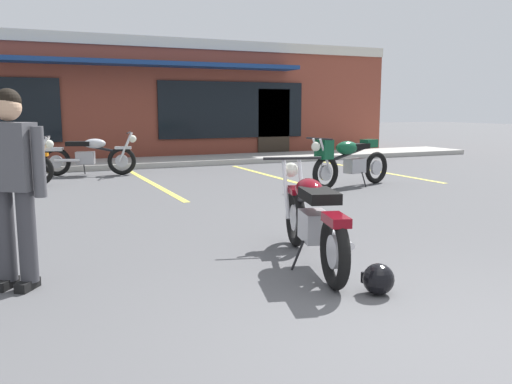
% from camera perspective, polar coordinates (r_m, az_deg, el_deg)
% --- Properties ---
extents(ground_plane, '(80.00, 80.00, 0.00)m').
position_cam_1_polar(ground_plane, '(6.82, -2.21, -3.94)').
color(ground_plane, '#515154').
extents(sidewalk_kerb, '(22.00, 1.80, 0.14)m').
position_cam_1_polar(sidewalk_kerb, '(14.56, -14.14, 2.95)').
color(sidewalk_kerb, '#A8A59E').
rests_on(sidewalk_kerb, ground_plane).
extents(brick_storefront_building, '(18.37, 6.41, 3.52)m').
position_cam_1_polar(brick_storefront_building, '(18.45, -16.52, 9.33)').
color(brick_storefront_building, brown).
rests_on(brick_storefront_building, ground_plane).
extents(painted_stall_lines, '(10.98, 4.80, 0.01)m').
position_cam_1_polar(painted_stall_lines, '(11.06, -10.90, 0.90)').
color(painted_stall_lines, '#DBCC4C').
rests_on(painted_stall_lines, ground_plane).
extents(motorcycle_foreground_classic, '(0.87, 2.07, 0.98)m').
position_cam_1_polar(motorcycle_foreground_classic, '(5.25, 5.97, -2.72)').
color(motorcycle_foreground_classic, black).
rests_on(motorcycle_foreground_classic, ground_plane).
extents(motorcycle_black_cruiser, '(2.03, 1.02, 0.98)m').
position_cam_1_polar(motorcycle_black_cruiser, '(11.50, -25.54, 2.79)').
color(motorcycle_black_cruiser, black).
rests_on(motorcycle_black_cruiser, ground_plane).
extents(motorcycle_silver_naked, '(2.05, 0.93, 0.98)m').
position_cam_1_polar(motorcycle_silver_naked, '(12.71, -17.19, 3.77)').
color(motorcycle_silver_naked, black).
rests_on(motorcycle_silver_naked, ground_plane).
extents(motorcycle_blue_standard, '(2.08, 0.89, 0.98)m').
position_cam_1_polar(motorcycle_blue_standard, '(10.49, 9.73, 3.38)').
color(motorcycle_blue_standard, black).
rests_on(motorcycle_blue_standard, ground_plane).
extents(person_in_shorts_foreground, '(0.55, 0.43, 1.68)m').
position_cam_1_polar(person_in_shorts_foreground, '(4.88, -24.42, 1.46)').
color(person_in_shorts_foreground, black).
rests_on(person_in_shorts_foreground, ground_plane).
extents(helmet_on_pavement, '(0.26, 0.26, 0.26)m').
position_cam_1_polar(helmet_on_pavement, '(4.57, 12.83, -8.99)').
color(helmet_on_pavement, black).
rests_on(helmet_on_pavement, ground_plane).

